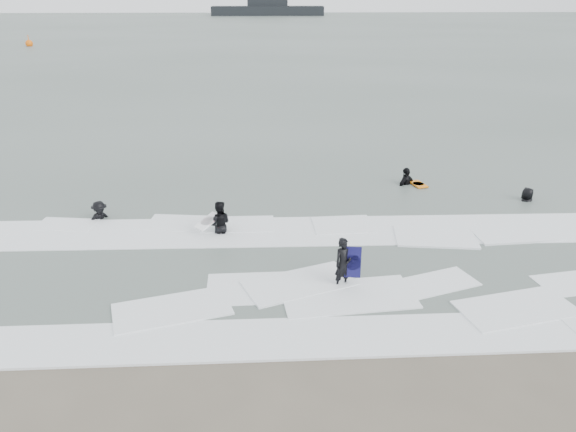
{
  "coord_description": "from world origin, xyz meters",
  "views": [
    {
      "loc": [
        -0.63,
        -12.68,
        8.52
      ],
      "look_at": [
        0.0,
        5.0,
        1.1
      ],
      "focal_mm": 35.0,
      "sensor_mm": 36.0,
      "label": 1
    }
  ],
  "objects_px": {
    "buoy": "(29,43)",
    "surfer_centre": "(342,287)",
    "vessel_horizon": "(268,10)",
    "surfer_wading": "(220,233)",
    "surfer_right_far": "(526,202)",
    "surfer_breaker": "(101,221)",
    "surfer_right_near": "(406,185)"
  },
  "relations": [
    {
      "from": "surfer_right_far",
      "to": "vessel_horizon",
      "type": "height_order",
      "value": "vessel_horizon"
    },
    {
      "from": "surfer_right_near",
      "to": "surfer_right_far",
      "type": "xyz_separation_m",
      "value": [
        4.57,
        -2.25,
        0.0
      ]
    },
    {
      "from": "buoy",
      "to": "vessel_horizon",
      "type": "height_order",
      "value": "vessel_horizon"
    },
    {
      "from": "surfer_right_far",
      "to": "buoy",
      "type": "height_order",
      "value": "buoy"
    },
    {
      "from": "surfer_wading",
      "to": "surfer_right_far",
      "type": "height_order",
      "value": "surfer_wading"
    },
    {
      "from": "surfer_right_near",
      "to": "vessel_horizon",
      "type": "bearing_deg",
      "value": -127.97
    },
    {
      "from": "surfer_centre",
      "to": "surfer_breaker",
      "type": "relative_size",
      "value": 0.99
    },
    {
      "from": "buoy",
      "to": "surfer_centre",
      "type": "bearing_deg",
      "value": -62.55
    },
    {
      "from": "surfer_right_near",
      "to": "surfer_right_far",
      "type": "distance_m",
      "value": 5.1
    },
    {
      "from": "buoy",
      "to": "surfer_right_near",
      "type": "bearing_deg",
      "value": -56.34
    },
    {
      "from": "surfer_centre",
      "to": "surfer_right_far",
      "type": "height_order",
      "value": "surfer_right_far"
    },
    {
      "from": "surfer_wading",
      "to": "buoy",
      "type": "relative_size",
      "value": 1.09
    },
    {
      "from": "surfer_wading",
      "to": "surfer_breaker",
      "type": "xyz_separation_m",
      "value": [
        -4.68,
        1.33,
        0.0
      ]
    },
    {
      "from": "surfer_wading",
      "to": "buoy",
      "type": "xyz_separation_m",
      "value": [
        -31.66,
        64.57,
        0.42
      ]
    },
    {
      "from": "surfer_wading",
      "to": "surfer_breaker",
      "type": "height_order",
      "value": "surfer_wading"
    },
    {
      "from": "surfer_right_near",
      "to": "vessel_horizon",
      "type": "relative_size",
      "value": 0.07
    },
    {
      "from": "surfer_centre",
      "to": "vessel_horizon",
      "type": "height_order",
      "value": "vessel_horizon"
    },
    {
      "from": "surfer_breaker",
      "to": "vessel_horizon",
      "type": "distance_m",
      "value": 138.5
    },
    {
      "from": "surfer_right_far",
      "to": "vessel_horizon",
      "type": "distance_m",
      "value": 137.32
    },
    {
      "from": "surfer_wading",
      "to": "surfer_right_near",
      "type": "distance_m",
      "value": 9.45
    },
    {
      "from": "surfer_centre",
      "to": "vessel_horizon",
      "type": "distance_m",
      "value": 143.73
    },
    {
      "from": "surfer_centre",
      "to": "surfer_wading",
      "type": "xyz_separation_m",
      "value": [
        -3.99,
        4.05,
        0.0
      ]
    },
    {
      "from": "surfer_wading",
      "to": "surfer_right_near",
      "type": "bearing_deg",
      "value": -149.01
    },
    {
      "from": "surfer_wading",
      "to": "surfer_breaker",
      "type": "relative_size",
      "value": 1.09
    },
    {
      "from": "surfer_centre",
      "to": "surfer_breaker",
      "type": "bearing_deg",
      "value": 121.45
    },
    {
      "from": "surfer_centre",
      "to": "surfer_breaker",
      "type": "distance_m",
      "value": 10.2
    },
    {
      "from": "surfer_right_far",
      "to": "surfer_breaker",
      "type": "bearing_deg",
      "value": -26.05
    },
    {
      "from": "surfer_breaker",
      "to": "vessel_horizon",
      "type": "height_order",
      "value": "vessel_horizon"
    },
    {
      "from": "vessel_horizon",
      "to": "surfer_right_near",
      "type": "bearing_deg",
      "value": -87.47
    },
    {
      "from": "vessel_horizon",
      "to": "surfer_wading",
      "type": "bearing_deg",
      "value": -90.84
    },
    {
      "from": "surfer_wading",
      "to": "surfer_right_far",
      "type": "relative_size",
      "value": 1.03
    },
    {
      "from": "surfer_centre",
      "to": "surfer_right_far",
      "type": "xyz_separation_m",
      "value": [
        8.6,
        6.8,
        0.0
      ]
    }
  ]
}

